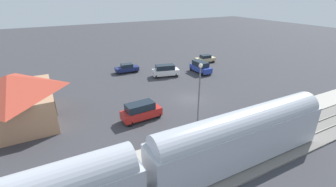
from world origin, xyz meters
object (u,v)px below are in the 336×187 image
pedestrian_on_platform (290,101)px  suv_white (165,70)px  suv_blue (201,67)px  sedan_tan (205,59)px  passenger_train (144,169)px  station_building (13,99)px  sedan_navy (127,68)px  light_pole_near_platform (199,89)px  suv_red (141,111)px

pedestrian_on_platform → suv_white: 21.69m
suv_blue → sedan_tan: bearing=-43.5°
suv_white → sedan_tan: bearing=-70.8°
passenger_train → suv_blue: passenger_train is taller
pedestrian_on_platform → suv_white: bearing=22.4°
passenger_train → pedestrian_on_platform: 23.44m
station_building → pedestrian_on_platform: (-13.25, -31.85, -1.83)m
sedan_navy → light_pole_near_platform: size_ratio=0.60×
sedan_navy → station_building: bearing=124.7°
light_pole_near_platform → pedestrian_on_platform: bearing=-98.7°
suv_blue → sedan_tan: 7.53m
pedestrian_on_platform → suv_white: (20.06, 8.25, -0.13)m
station_building → suv_blue: 31.31m
station_building → sedan_tan: station_building is taller
station_building → sedan_navy: size_ratio=2.42×
passenger_train → sedan_tan: passenger_train is taller
suv_white → station_building: bearing=106.1°
station_building → suv_red: station_building is taller
pedestrian_on_platform → passenger_train: bearing=101.7°
passenger_train → station_building: bearing=26.4°
suv_white → sedan_tan: (4.29, -12.32, -0.27)m
station_building → suv_blue: bearing=-79.6°
station_building → suv_red: 14.92m
suv_white → sedan_tan: 13.04m
suv_red → sedan_navy: bearing=-13.9°
suv_red → sedan_navy: 19.39m
pedestrian_on_platform → station_building: bearing=67.4°
suv_red → light_pole_near_platform: (-4.85, -5.06, 3.70)m
sedan_tan → suv_blue: bearing=136.5°
suv_white → sedan_navy: size_ratio=1.13×
station_building → sedan_navy: station_building is taller
station_building → sedan_tan: (11.09, -35.91, -2.24)m
light_pole_near_platform → suv_white: bearing=-16.1°
sedan_navy → suv_white: bearing=-135.4°
light_pole_near_platform → sedan_navy: bearing=1.0°
station_building → light_pole_near_platform: light_pole_near_platform is taller
station_building → sedan_navy: bearing=-55.3°
sedan_tan → sedan_navy: same height
suv_blue → sedan_navy: suv_blue is taller
passenger_train → pedestrian_on_platform: passenger_train is taller
station_building → suv_white: 24.64m
sedan_tan → sedan_navy: (1.39, 17.91, 0.00)m
passenger_train → light_pole_near_platform: 11.83m
pedestrian_on_platform → suv_white: size_ratio=0.33×
pedestrian_on_platform → suv_red: size_ratio=0.34×
passenger_train → suv_white: (24.81, -14.65, -1.71)m
suv_blue → suv_red: (-11.98, 17.38, 0.00)m
sedan_tan → suv_white: bearing=109.2°
passenger_train → light_pole_near_platform: bearing=-54.3°
suv_white → sedan_tan: size_ratio=1.13×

